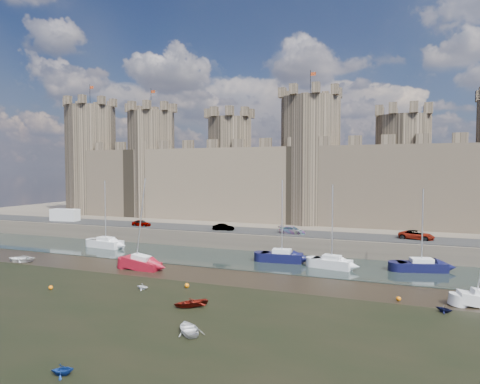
{
  "coord_description": "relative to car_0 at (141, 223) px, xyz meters",
  "views": [
    {
      "loc": [
        18.44,
        -30.33,
        12.37
      ],
      "look_at": [
        -1.77,
        22.0,
        9.43
      ],
      "focal_mm": 32.0,
      "sensor_mm": 36.0,
      "label": 1
    }
  ],
  "objects": [
    {
      "name": "ground",
      "position": [
        24.16,
        -32.35,
        -3.08
      ],
      "size": [
        160.0,
        160.0,
        0.0
      ],
      "primitive_type": "plane",
      "color": "black",
      "rests_on": "ground"
    },
    {
      "name": "seaweed_patch",
      "position": [
        24.16,
        -38.35,
        -3.08
      ],
      "size": [
        70.0,
        34.0,
        0.01
      ],
      "primitive_type": "cube",
      "color": "black",
      "rests_on": "ground"
    },
    {
      "name": "water_channel",
      "position": [
        24.16,
        -8.35,
        -3.04
      ],
      "size": [
        160.0,
        12.0,
        0.08
      ],
      "primitive_type": "cube",
      "color": "black",
      "rests_on": "ground"
    },
    {
      "name": "quay",
      "position": [
        24.16,
        27.65,
        -1.83
      ],
      "size": [
        160.0,
        60.0,
        2.5
      ],
      "primitive_type": "cube",
      "color": "#4C443A",
      "rests_on": "ground"
    },
    {
      "name": "road",
      "position": [
        24.16,
        1.65,
        -0.53
      ],
      "size": [
        160.0,
        7.0,
        0.1
      ],
      "primitive_type": "cube",
      "color": "black",
      "rests_on": "quay"
    },
    {
      "name": "castle",
      "position": [
        23.53,
        15.65,
        8.59
      ],
      "size": [
        108.5,
        11.0,
        29.0
      ],
      "color": "#42382B",
      "rests_on": "quay"
    },
    {
      "name": "car_0",
      "position": [
        0.0,
        0.0,
        0.0
      ],
      "size": [
        3.48,
        1.56,
        1.16
      ],
      "primitive_type": "imported",
      "rotation": [
        0.0,
        0.0,
        1.52
      ],
      "color": "gray",
      "rests_on": "quay"
    },
    {
      "name": "car_1",
      "position": [
        15.39,
        0.32,
        -0.02
      ],
      "size": [
        3.54,
        1.64,
        1.12
      ],
      "primitive_type": "imported",
      "rotation": [
        0.0,
        0.0,
        1.71
      ],
      "color": "gray",
      "rests_on": "quay"
    },
    {
      "name": "car_2",
      "position": [
        26.66,
        0.83,
        0.01
      ],
      "size": [
        4.27,
        2.15,
        1.19
      ],
      "primitive_type": "imported",
      "rotation": [
        0.0,
        0.0,
        1.45
      ],
      "color": "gray",
      "rests_on": "quay"
    },
    {
      "name": "car_3",
      "position": [
        44.29,
        1.92,
        0.08
      ],
      "size": [
        5.1,
        3.18,
        1.31
      ],
      "primitive_type": "imported",
      "rotation": [
        0.0,
        0.0,
        1.35
      ],
      "color": "gray",
      "rests_on": "quay"
    },
    {
      "name": "van",
      "position": [
        -17.99,
        1.15,
        0.58
      ],
      "size": [
        5.52,
        2.63,
        2.33
      ],
      "primitive_type": "cube",
      "rotation": [
        0.0,
        0.0,
        0.1
      ],
      "color": "silver",
      "rests_on": "quay"
    },
    {
      "name": "sailboat_0",
      "position": [
        -1.29,
        -7.89,
        -2.26
      ],
      "size": [
        5.85,
        2.8,
        10.57
      ],
      "rotation": [
        0.0,
        0.0,
        -0.11
      ],
      "color": "silver",
      "rests_on": "ground"
    },
    {
      "name": "sailboat_1",
      "position": [
        27.51,
        -8.11,
        -2.23
      ],
      "size": [
        5.64,
        2.66,
        10.94
      ],
      "rotation": [
        0.0,
        0.0,
        0.1
      ],
      "color": "black",
      "rests_on": "ground"
    },
    {
      "name": "sailboat_2",
      "position": [
        34.31,
        -9.41,
        -2.25
      ],
      "size": [
        5.09,
        2.71,
        10.43
      ],
      "rotation": [
        0.0,
        0.0,
        -0.18
      ],
      "color": "silver",
      "rests_on": "ground"
    },
    {
      "name": "sailboat_3",
      "position": [
        44.69,
        -7.0,
        -2.31
      ],
      "size": [
        6.08,
        3.66,
        9.99
      ],
      "rotation": [
        0.0,
        0.0,
        0.27
      ],
      "color": "black",
      "rests_on": "ground"
    },
    {
      "name": "sailboat_4",
      "position": [
        12.32,
        -18.22,
        -2.27
      ],
      "size": [
        4.88,
        1.95,
        11.35
      ],
      "rotation": [
        0.0,
        0.0,
        -0.01
      ],
      "color": "maroon",
      "rests_on": "ground"
    },
    {
      "name": "dinghy_1",
      "position": [
        23.68,
        -43.22,
        -2.71
      ],
      "size": [
        1.72,
        1.6,
        0.74
      ],
      "primitive_type": "imported",
      "rotation": [
        1.57,
        0.0,
        1.9
      ],
      "color": "navy",
      "rests_on": "ground"
    },
    {
      "name": "dinghy_2",
      "position": [
        27.56,
        -34.45,
        -2.79
      ],
      "size": [
        3.38,
        3.44,
        0.58
      ],
      "primitive_type": "imported",
      "rotation": [
        1.57,
        0.0,
        3.88
      ],
      "color": "silver",
      "rests_on": "ground"
    },
    {
      "name": "dinghy_3",
      "position": [
        17.58,
        -25.79,
        -2.76
      ],
      "size": [
        1.38,
        1.23,
        0.65
      ],
      "primitive_type": "imported",
      "rotation": [
        1.57,
        0.0,
        1.72
      ],
      "color": "silver",
      "rests_on": "ground"
    },
    {
      "name": "dinghy_4",
      "position": [
        24.76,
        -28.88,
        -2.76
      ],
      "size": [
        3.79,
        3.75,
        0.64
      ],
      "primitive_type": "imported",
      "rotation": [
        1.57,
        0.0,
        5.46
      ],
      "color": "#67130B",
      "rests_on": "ground"
    },
    {
      "name": "dinghy_6",
      "position": [
        -5.42,
        -20.35,
        -2.69
      ],
      "size": [
        3.99,
        2.97,
        0.79
      ],
      "primitive_type": "imported",
      "rotation": [
        1.57,
        0.0,
        4.78
      ],
      "color": "silver",
      "rests_on": "ground"
    },
    {
      "name": "dinghy_7",
      "position": [
        45.99,
        -22.41,
        -2.73
      ],
      "size": [
        1.52,
        1.38,
        0.69
      ],
      "primitive_type": "imported",
      "rotation": [
        1.57,
        0.0,
        1.37
      ],
      "color": "black",
      "rests_on": "ground"
    },
    {
      "name": "buoy_0",
      "position": [
        8.72,
        -29.17,
        -2.86
      ],
      "size": [
        0.44,
        0.44,
        0.44
      ],
      "primitive_type": "sphere",
      "color": "orange",
      "rests_on": "ground"
    },
    {
      "name": "buoy_1",
      "position": [
        21.54,
        -23.54,
        -2.83
      ],
      "size": [
        0.5,
        0.5,
        0.5
      ],
      "primitive_type": "sphere",
      "color": "orange",
      "rests_on": "ground"
    },
    {
      "name": "buoy_3",
      "position": [
        42.27,
        -20.35,
        -2.85
      ],
      "size": [
        0.45,
        0.45,
        0.45
      ],
      "primitive_type": "sphere",
      "color": "orange",
      "rests_on": "ground"
    }
  ]
}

